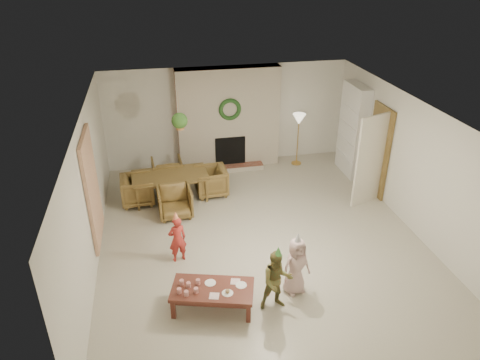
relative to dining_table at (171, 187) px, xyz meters
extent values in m
plane|color=#B7B29E|center=(1.56, -1.81, -0.29)|extent=(7.00, 7.00, 0.00)
plane|color=white|center=(1.56, -1.81, 2.21)|extent=(7.00, 7.00, 0.00)
plane|color=silver|center=(1.56, 1.69, 0.96)|extent=(7.00, 0.00, 7.00)
plane|color=silver|center=(1.56, -5.31, 0.96)|extent=(7.00, 0.00, 7.00)
plane|color=silver|center=(-1.44, -1.81, 0.96)|extent=(0.00, 7.00, 7.00)
plane|color=silver|center=(4.56, -1.81, 0.96)|extent=(0.00, 7.00, 7.00)
cube|color=#5C1A18|center=(1.56, 1.49, 0.96)|extent=(2.50, 0.40, 2.50)
cube|color=maroon|center=(1.56, 1.14, -0.23)|extent=(1.60, 0.30, 0.12)
cube|color=black|center=(1.56, 1.31, 0.16)|extent=(0.75, 0.12, 0.75)
torus|color=#194319|center=(1.56, 1.26, 1.26)|extent=(0.54, 0.10, 0.54)
cylinder|color=gold|center=(3.28, 1.19, -0.27)|extent=(0.25, 0.25, 0.03)
cylinder|color=gold|center=(3.28, 1.19, 0.34)|extent=(0.03, 0.03, 1.21)
cone|color=beige|center=(3.28, 1.19, 0.92)|extent=(0.32, 0.32, 0.27)
cube|color=white|center=(4.40, 0.49, 0.81)|extent=(0.30, 1.00, 2.20)
cube|color=white|center=(4.38, 0.49, 0.16)|extent=(0.30, 0.92, 0.03)
cube|color=white|center=(4.38, 0.49, 0.56)|extent=(0.30, 0.92, 0.03)
cube|color=white|center=(4.38, 0.49, 0.96)|extent=(0.30, 0.92, 0.03)
cube|color=white|center=(4.38, 0.49, 1.36)|extent=(0.30, 0.92, 0.03)
cube|color=#A63A1E|center=(4.36, 0.34, 0.30)|extent=(0.20, 0.40, 0.24)
cube|color=navy|center=(4.36, 0.54, 0.70)|extent=(0.20, 0.44, 0.24)
cube|color=gold|center=(4.36, 0.39, 1.09)|extent=(0.20, 0.36, 0.22)
cube|color=brown|center=(4.52, -0.61, 0.73)|extent=(0.05, 0.86, 2.04)
cube|color=beige|center=(4.14, -0.99, 0.71)|extent=(0.77, 0.32, 2.00)
cube|color=beige|center=(-1.40, -1.61, 0.96)|extent=(0.06, 1.20, 2.00)
imported|color=brown|center=(0.00, 0.00, 0.00)|extent=(1.67, 0.99, 0.57)
imported|color=brown|center=(0.04, -0.72, 0.03)|extent=(0.71, 0.73, 0.63)
imported|color=brown|center=(-0.04, 0.72, 0.03)|extent=(0.71, 0.73, 0.63)
imported|color=brown|center=(-0.72, -0.04, 0.03)|extent=(0.73, 0.71, 0.63)
imported|color=brown|center=(0.90, 0.05, 0.03)|extent=(0.73, 0.71, 0.63)
cylinder|color=tan|center=(0.26, -0.31, 1.86)|extent=(0.01, 0.01, 0.70)
cylinder|color=#A96B36|center=(0.26, -0.31, 1.51)|extent=(0.16, 0.16, 0.12)
sphere|color=#26501A|center=(0.26, -0.31, 1.63)|extent=(0.32, 0.32, 0.32)
cube|color=#5A291E|center=(0.40, -3.55, 0.07)|extent=(1.37, 0.93, 0.06)
cube|color=#5A291E|center=(0.40, -3.55, 0.00)|extent=(1.25, 0.82, 0.08)
cube|color=#5A291E|center=(-0.21, -3.65, -0.12)|extent=(0.08, 0.08, 0.33)
cube|color=#5A291E|center=(0.88, -3.95, -0.12)|extent=(0.08, 0.08, 0.33)
cube|color=#5A291E|center=(-0.07, -3.16, -0.12)|extent=(0.08, 0.08, 0.33)
cube|color=#5A291E|center=(1.01, -3.46, -0.12)|extent=(0.08, 0.08, 0.33)
cylinder|color=silver|center=(-0.10, -3.56, 0.14)|extent=(0.08, 0.08, 0.09)
cylinder|color=silver|center=(-0.05, -3.38, 0.14)|extent=(0.08, 0.08, 0.09)
cylinder|color=silver|center=(0.00, -3.64, 0.14)|extent=(0.08, 0.08, 0.09)
cylinder|color=silver|center=(0.05, -3.46, 0.14)|extent=(0.08, 0.08, 0.09)
cylinder|color=silver|center=(0.15, -3.60, 0.14)|extent=(0.08, 0.08, 0.09)
cylinder|color=silver|center=(0.20, -3.42, 0.14)|extent=(0.08, 0.08, 0.09)
cylinder|color=white|center=(0.39, -3.43, 0.10)|extent=(0.21, 0.21, 0.01)
cylinder|color=white|center=(0.61, -3.71, 0.10)|extent=(0.21, 0.21, 0.01)
cylinder|color=white|center=(0.84, -3.58, 0.10)|extent=(0.21, 0.21, 0.01)
sphere|color=tan|center=(0.61, -3.71, 0.14)|extent=(0.08, 0.08, 0.07)
cube|color=beige|center=(0.40, -3.73, 0.10)|extent=(0.18, 0.18, 0.01)
cube|color=beige|center=(0.77, -3.48, 0.10)|extent=(0.18, 0.18, 0.01)
imported|color=#B02B25|center=(-0.02, -2.25, 0.16)|extent=(0.37, 0.29, 0.89)
cone|color=#E7BB4D|center=(-0.02, -2.25, 0.64)|extent=(0.13, 0.13, 0.17)
imported|color=brown|center=(1.36, -3.73, 0.22)|extent=(0.50, 0.39, 1.02)
cone|color=#53AF4B|center=(1.36, -3.73, 0.77)|extent=(0.16, 0.16, 0.17)
imported|color=#CDA6A4|center=(1.76, -3.44, 0.21)|extent=(0.56, 0.45, 1.00)
cone|color=silver|center=(1.76, -3.44, 0.75)|extent=(0.14, 0.14, 0.18)
camera|label=1|loc=(-0.24, -8.79, 4.68)|focal=33.50mm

